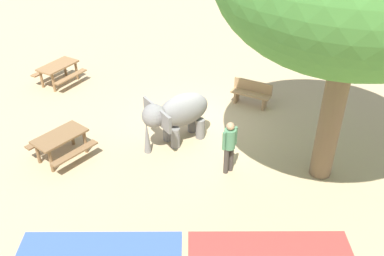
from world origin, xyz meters
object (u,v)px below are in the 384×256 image
Objects in this scene: elephant at (177,114)px; picnic_table_near at (58,69)px; picnic_table_far at (61,141)px; person_handler at (229,144)px; wooden_bench at (252,93)px.

elephant reaches higher than picnic_table_near.
picnic_table_near is 0.98× the size of picnic_table_far.
picnic_table_near is (4.66, -3.96, -0.41)m from elephant.
elephant is 2.10m from person_handler.
person_handler is (-1.46, 1.51, -0.05)m from elephant.
person_handler is at bearing 121.60° from picnic_table_far.
wooden_bench is (-2.55, -2.28, -0.52)m from elephant.
person_handler is 3.98m from wooden_bench.
elephant reaches higher than picnic_table_far.
picnic_table_near is 4.97m from picnic_table_far.
elephant is at bearing -98.71° from picnic_table_near.
picnic_table_near is at bearing -125.20° from picnic_table_far.
elephant reaches higher than wooden_bench.
person_handler reaches higher than picnic_table_far.
person_handler is at bearing -100.19° from picnic_table_near.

